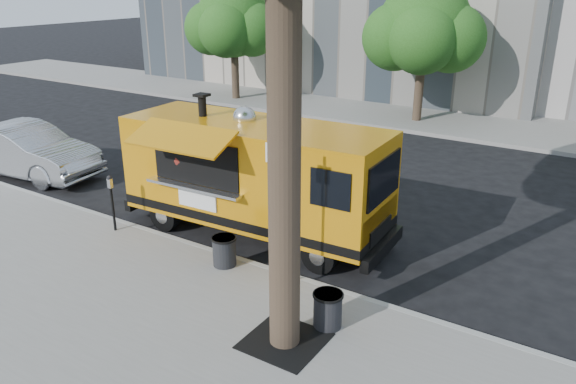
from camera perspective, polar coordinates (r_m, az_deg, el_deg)
name	(u,v)px	position (r m, az deg, el deg)	size (l,w,h in m)	color
ground	(255,245)	(12.64, -3.34, -5.41)	(120.00, 120.00, 0.00)	black
sidewalk	(116,331)	(10.09, -17.12, -13.32)	(60.00, 6.00, 0.15)	gray
curb	(229,258)	(11.95, -5.97, -6.73)	(60.00, 0.14, 0.16)	#999993
far_sidewalk	(446,121)	(24.24, 15.79, 6.97)	(60.00, 5.00, 0.15)	gray
tree_well	(285,341)	(9.30, -0.34, -14.89)	(1.20, 1.20, 0.02)	black
far_tree_a	(233,20)	(27.23, -5.56, 17.00)	(3.42, 3.42, 5.36)	#33261C
far_tree_b	(424,27)	(23.21, 13.66, 16.01)	(3.60, 3.60, 5.50)	#33261C
sign_post	(273,205)	(9.90, -1.53, -1.33)	(0.28, 0.06, 3.00)	silver
parking_meter	(112,197)	(13.27, -17.49, -0.44)	(0.11, 0.11, 1.33)	black
food_truck	(253,175)	(12.59, -3.56, 1.77)	(6.46, 3.15, 3.13)	orange
sedan	(26,151)	(18.50, -25.05, 3.83)	(1.65, 4.73, 1.56)	#AEB0B6
trash_bin_left	(328,309)	(9.50, 4.06, -11.76)	(0.51, 0.51, 0.62)	black
trash_bin_right	(224,250)	(11.41, -6.49, -5.89)	(0.51, 0.51, 0.61)	black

